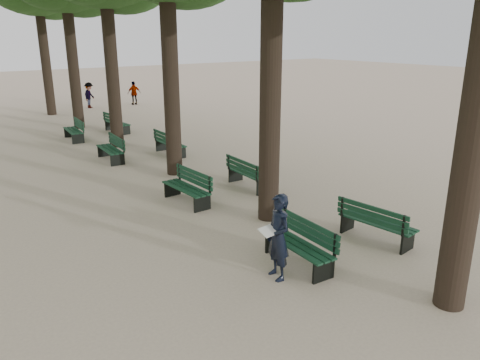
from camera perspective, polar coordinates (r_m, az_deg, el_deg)
ground at (r=9.25m, az=8.18°, el=-12.34°), size 120.00×120.00×0.00m
bench_left_0 at (r=9.77m, az=7.07°, el=-8.78°), size 0.69×1.84×0.92m
bench_left_1 at (r=13.19m, az=-6.53°, el=-1.69°), size 0.64×1.82×0.92m
bench_left_2 at (r=18.14m, az=-15.49°, el=3.10°), size 0.69×1.83×0.92m
bench_left_3 at (r=22.19m, az=-19.60°, el=5.27°), size 0.73×1.84×0.92m
bench_right_0 at (r=11.22m, az=16.27°, el=-5.81°), size 0.77×1.85×0.92m
bench_right_1 at (r=14.43m, az=1.14°, el=0.12°), size 0.67×1.83×0.92m
bench_right_2 at (r=18.62m, az=-8.47°, el=3.92°), size 0.62×1.82×0.92m
bench_right_3 at (r=23.43m, az=-14.71°, el=6.31°), size 0.70×1.84×0.92m
man_with_map at (r=9.00m, az=4.67°, el=-6.96°), size 0.66×0.74×1.72m
pedestrian_b at (r=31.70m, az=-17.89°, el=9.81°), size 0.95×0.98×1.61m
pedestrian_c at (r=32.42m, az=-12.78°, el=10.30°), size 0.92×0.36×1.54m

